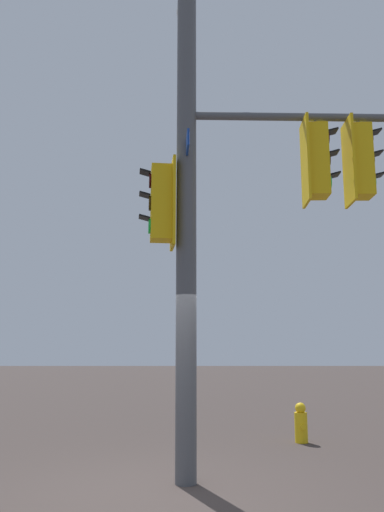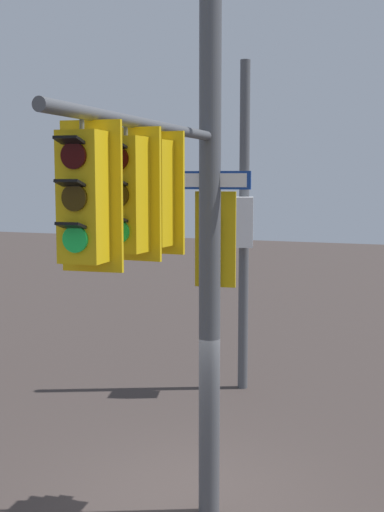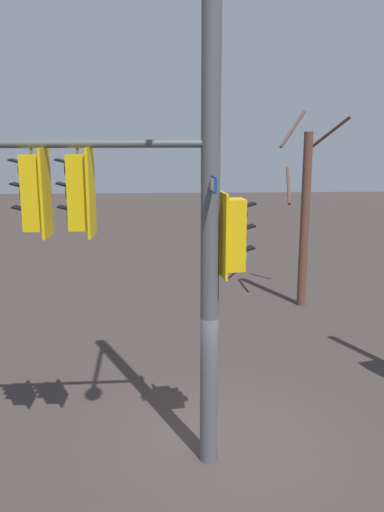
{
  "view_description": "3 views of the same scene",
  "coord_description": "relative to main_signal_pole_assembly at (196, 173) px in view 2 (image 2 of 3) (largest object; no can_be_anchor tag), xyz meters",
  "views": [
    {
      "loc": [
        -6.59,
        -0.45,
        1.8
      ],
      "look_at": [
        0.93,
        -0.47,
        3.14
      ],
      "focal_mm": 35.41,
      "sensor_mm": 36.0,
      "label": 1
    },
    {
      "loc": [
        3.4,
        -8.74,
        4.65
      ],
      "look_at": [
        0.42,
        -0.91,
        3.68
      ],
      "focal_mm": 46.93,
      "sensor_mm": 36.0,
      "label": 2
    },
    {
      "loc": [
        8.54,
        -1.12,
        5.36
      ],
      "look_at": [
        -0.05,
        -0.63,
        3.38
      ],
      "focal_mm": 38.01,
      "sensor_mm": 36.0,
      "label": 3
    }
  ],
  "objects": [
    {
      "name": "main_signal_pole_assembly",
      "position": [
        0.0,
        0.0,
        0.0
      ],
      "size": [
        3.51,
        4.78,
        9.22
      ],
      "rotation": [
        0.0,
        0.0,
        4.74
      ],
      "color": "#4C4F54",
      "rests_on": "ground"
    },
    {
      "name": "secondary_pole_assembly",
      "position": [
        -1.26,
        6.31,
        -1.08
      ],
      "size": [
        0.52,
        0.75,
        7.15
      ],
      "rotation": [
        0.0,
        0.0,
        4.98
      ],
      "color": "#4C4F54",
      "rests_on": "ground"
    },
    {
      "name": "ground_plane",
      "position": [
        -0.59,
        1.22,
        -4.71
      ],
      "size": [
        80.0,
        80.0,
        0.0
      ],
      "primitive_type": "plane",
      "color": "#3C322F"
    }
  ]
}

